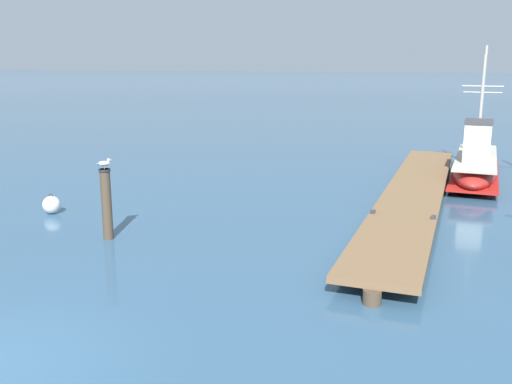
% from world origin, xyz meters
% --- Properties ---
extents(floating_dock, '(2.24, 17.02, 0.53)m').
position_xyz_m(floating_dock, '(5.72, 12.87, 0.36)').
color(floating_dock, brown).
rests_on(floating_dock, ground).
extents(fishing_boat_0, '(2.05, 7.88, 5.10)m').
position_xyz_m(fishing_boat_0, '(7.70, 17.34, 0.66)').
color(fishing_boat_0, '#AD2823').
rests_on(fishing_boat_0, ground).
extents(mooring_piling, '(0.30, 0.30, 1.86)m').
position_xyz_m(mooring_piling, '(-1.55, 6.42, 0.97)').
color(mooring_piling, '#4C3D2D').
rests_on(mooring_piling, ground).
extents(perched_seagull, '(0.34, 0.27, 0.27)m').
position_xyz_m(perched_seagull, '(-1.56, 6.41, 2.00)').
color(perched_seagull, gold).
rests_on(perched_seagull, mooring_piling).
extents(mooring_buoy, '(0.54, 0.54, 0.61)m').
position_xyz_m(mooring_buoy, '(-4.59, 8.04, 0.27)').
color(mooring_buoy, silver).
rests_on(mooring_buoy, ground).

